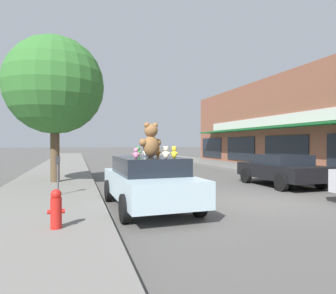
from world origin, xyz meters
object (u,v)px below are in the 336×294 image
at_px(teddy_bear_pink, 136,153).
at_px(teddy_bear_yellow, 174,152).
at_px(teddy_bear_green, 138,151).
at_px(fire_hydrant, 56,209).
at_px(teddy_bear_giant, 151,140).
at_px(teddy_bear_blue, 149,152).
at_px(teddy_bear_white, 146,152).
at_px(teddy_bear_orange, 158,152).
at_px(parked_car_far_center, 281,169).
at_px(plush_art_car, 149,181).
at_px(street_tree, 55,86).
at_px(parking_meter, 58,170).
at_px(teddy_bear_cream, 166,153).

distance_m(teddy_bear_pink, teddy_bear_yellow, 1.01).
relative_size(teddy_bear_green, fire_hydrant, 0.38).
relative_size(teddy_bear_pink, fire_hydrant, 0.35).
bearing_deg(teddy_bear_yellow, teddy_bear_giant, -0.49).
bearing_deg(teddy_bear_pink, teddy_bear_green, -87.46).
bearing_deg(teddy_bear_blue, teddy_bear_white, -103.63).
bearing_deg(teddy_bear_giant, teddy_bear_blue, -112.76).
relative_size(teddy_bear_yellow, fire_hydrant, 0.41).
xyz_separation_m(teddy_bear_orange, parked_car_far_center, (6.21, 2.22, -0.87)).
height_order(plush_art_car, teddy_bear_blue, teddy_bear_blue).
bearing_deg(teddy_bear_blue, parked_car_far_center, 175.76).
height_order(teddy_bear_giant, teddy_bear_yellow, teddy_bear_giant).
bearing_deg(street_tree, teddy_bear_giant, -62.20).
distance_m(parked_car_far_center, fire_hydrant, 10.17).
height_order(plush_art_car, fire_hydrant, plush_art_car).
bearing_deg(parked_car_far_center, parking_meter, -176.17).
bearing_deg(teddy_bear_green, teddy_bear_cream, 112.20).
bearing_deg(parking_meter, fire_hydrant, -87.25).
height_order(teddy_bear_white, teddy_bear_yellow, teddy_bear_yellow).
bearing_deg(parking_meter, teddy_bear_cream, -47.51).
relative_size(teddy_bear_cream, parked_car_far_center, 0.08).
xyz_separation_m(fire_hydrant, parking_meter, (-0.20, 4.13, 0.41)).
distance_m(teddy_bear_blue, teddy_bear_pink, 1.10).
bearing_deg(plush_art_car, teddy_bear_pink, -129.94).
xyz_separation_m(teddy_bear_green, parked_car_far_center, (6.76, 1.90, -0.87)).
bearing_deg(parking_meter, teddy_bear_pink, -52.09).
bearing_deg(teddy_bear_green, plush_art_car, 110.85).
height_order(street_tree, fire_hydrant, street_tree).
relative_size(teddy_bear_blue, teddy_bear_yellow, 0.86).
relative_size(street_tree, parking_meter, 5.05).
bearing_deg(teddy_bear_yellow, parked_car_far_center, -84.38).
bearing_deg(teddy_bear_pink, teddy_bear_orange, -113.41).
height_order(teddy_bear_green, fire_hydrant, teddy_bear_green).
bearing_deg(plush_art_car, teddy_bear_giant, 23.07).
xyz_separation_m(teddy_bear_white, fire_hydrant, (-2.43, -2.62, -1.06)).
relative_size(teddy_bear_white, street_tree, 0.05).
height_order(plush_art_car, parking_meter, plush_art_car).
xyz_separation_m(teddy_bear_cream, street_tree, (-3.14, 6.70, 2.79)).
xyz_separation_m(plush_art_car, parking_meter, (-2.58, 2.08, 0.18)).
distance_m(street_tree, fire_hydrant, 8.68).
height_order(teddy_bear_giant, parked_car_far_center, teddy_bear_giant).
distance_m(teddy_bear_giant, teddy_bear_white, 0.63).
xyz_separation_m(teddy_bear_green, teddy_bear_yellow, (0.64, -1.67, 0.01)).
bearing_deg(teddy_bear_green, parked_car_far_center, -154.14).
bearing_deg(teddy_bear_giant, teddy_bear_cream, 78.71).
height_order(teddy_bear_blue, parked_car_far_center, teddy_bear_blue).
bearing_deg(parked_car_far_center, street_tree, 162.46).
relative_size(street_tree, fire_hydrant, 8.11).
bearing_deg(teddy_bear_orange, teddy_bear_yellow, 152.36).
bearing_deg(teddy_bear_pink, parked_car_far_center, -139.23).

